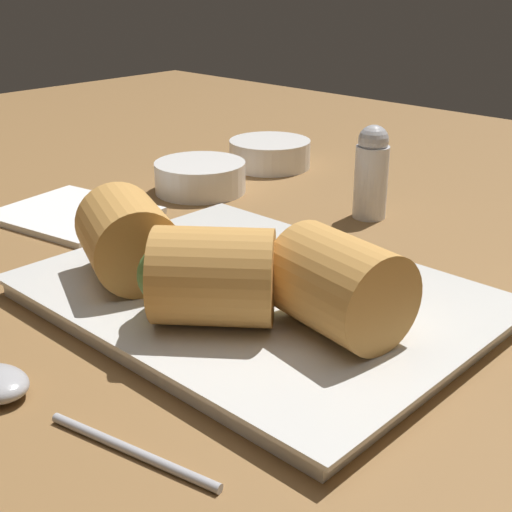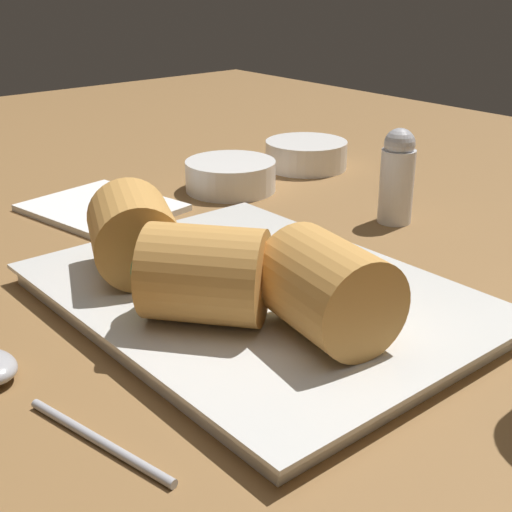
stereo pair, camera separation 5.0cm
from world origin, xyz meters
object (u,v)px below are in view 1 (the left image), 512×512
(dipping_bowl_near, at_px, (200,176))
(salt_shaker, at_px, (371,172))
(dipping_bowl_far, at_px, (270,152))
(spoon, at_px, (8,390))
(serving_plate, at_px, (256,299))
(napkin, at_px, (75,213))

(dipping_bowl_near, relative_size, salt_shaker, 1.08)
(dipping_bowl_far, xyz_separation_m, spoon, (0.22, -0.45, -0.01))
(serving_plate, relative_size, spoon, 1.75)
(dipping_bowl_near, bearing_deg, dipping_bowl_far, 96.06)
(dipping_bowl_near, relative_size, dipping_bowl_far, 1.00)
(dipping_bowl_near, relative_size, napkin, 0.63)
(dipping_bowl_far, distance_m, napkin, 0.25)
(serving_plate, distance_m, spoon, 0.17)
(napkin, xyz_separation_m, salt_shaker, (0.20, 0.19, 0.04))
(dipping_bowl_far, bearing_deg, serving_plate, -49.13)
(dipping_bowl_far, height_order, spoon, dipping_bowl_far)
(spoon, distance_m, napkin, 0.30)
(dipping_bowl_near, height_order, napkin, dipping_bowl_near)
(salt_shaker, bearing_deg, dipping_bowl_near, -162.74)
(dipping_bowl_near, distance_m, spoon, 0.39)
(dipping_bowl_far, bearing_deg, napkin, -93.13)
(dipping_bowl_near, xyz_separation_m, spoon, (0.21, -0.33, -0.01))
(napkin, bearing_deg, serving_plate, -5.18)
(dipping_bowl_near, distance_m, dipping_bowl_far, 0.12)
(serving_plate, height_order, salt_shaker, salt_shaker)
(dipping_bowl_near, bearing_deg, napkin, -101.30)
(dipping_bowl_far, distance_m, spoon, 0.50)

